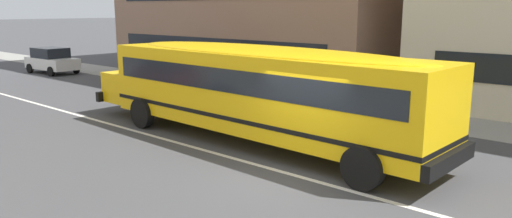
% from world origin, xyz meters
% --- Properties ---
extents(ground_plane, '(400.00, 400.00, 0.00)m').
position_xyz_m(ground_plane, '(0.00, 0.00, 0.00)').
color(ground_plane, '#424244').
extents(sidewalk_far, '(120.00, 3.00, 0.01)m').
position_xyz_m(sidewalk_far, '(0.00, 8.22, 0.01)').
color(sidewalk_far, gray).
rests_on(sidewalk_far, ground_plane).
extents(lane_centreline, '(110.00, 0.16, 0.01)m').
position_xyz_m(lane_centreline, '(0.00, 0.00, 0.00)').
color(lane_centreline, silver).
rests_on(lane_centreline, ground_plane).
extents(school_bus, '(13.48, 3.39, 3.00)m').
position_xyz_m(school_bus, '(-2.87, 1.66, 1.78)').
color(school_bus, yellow).
rests_on(school_bus, ground_plane).
extents(parked_car_white_by_lamppost, '(3.98, 2.04, 1.64)m').
position_xyz_m(parked_car_white_by_lamppost, '(-23.58, 5.38, 0.84)').
color(parked_car_white_by_lamppost, silver).
rests_on(parked_car_white_by_lamppost, ground_plane).
extents(parked_car_black_end_of_row, '(3.98, 2.04, 1.64)m').
position_xyz_m(parked_car_black_end_of_row, '(-12.38, 5.69, 0.84)').
color(parked_car_black_end_of_row, black).
rests_on(parked_car_black_end_of_row, ground_plane).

